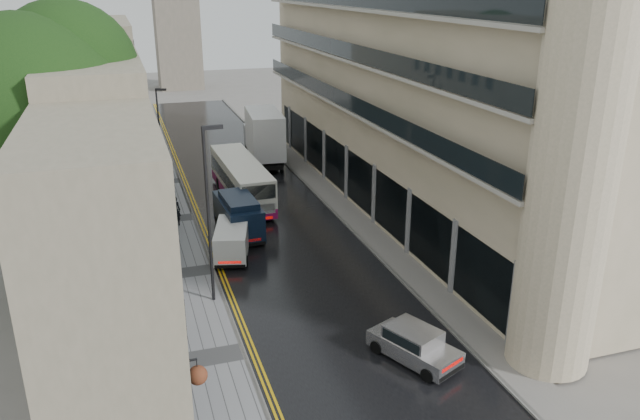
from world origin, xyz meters
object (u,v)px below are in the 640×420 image
tree_far (60,115)px  pedestrian (175,211)px  tree_near (33,153)px  silver_hatchback (428,365)px  white_van (215,251)px  lamp_post_near (209,218)px  cream_bus (235,195)px  lamp_post_far (160,138)px  navy_van (230,226)px  white_lorry (252,143)px

tree_far → pedestrian: bearing=-46.2°
tree_near → silver_hatchback: bearing=-42.6°
pedestrian → white_van: bearing=102.4°
white_van → lamp_post_near: bearing=-86.1°
silver_hatchback → pedestrian: size_ratio=1.96×
tree_near → cream_bus: size_ratio=1.34×
tree_far → lamp_post_near: (7.18, -17.25, -1.87)m
lamp_post_far → lamp_post_near: bearing=-63.6°
white_van → silver_hatchback: bearing=-49.9°
tree_far → white_van: size_ratio=3.08×
navy_van → lamp_post_near: (-1.95, -6.29, 3.04)m
navy_van → lamp_post_near: lamp_post_near is taller
tree_far → white_van: bearing=-59.4°
silver_hatchback → tree_near: bearing=113.0°
white_van → navy_van: (1.23, 2.43, 0.38)m
tree_near → silver_hatchback: 20.47m
lamp_post_near → lamp_post_far: size_ratio=1.17×
navy_van → silver_hatchback: bearing=-75.0°
tree_far → silver_hatchback: (14.05, -26.21, -5.50)m
tree_near → pedestrian: size_ratio=7.15×
navy_van → lamp_post_near: bearing=-110.1°
lamp_post_near → white_lorry: bearing=68.9°
white_van → lamp_post_far: size_ratio=0.56×
pedestrian → lamp_post_far: 9.09m
navy_van → lamp_post_near: size_ratio=0.60×
silver_hatchback → pedestrian: bearing=87.0°
silver_hatchback → white_van: 14.22m
cream_bus → silver_hatchback: cream_bus is taller
silver_hatchback → lamp_post_near: 11.86m
tree_far → white_lorry: bearing=17.5°
tree_near → white_van: 10.17m
tree_far → lamp_post_far: 7.17m
white_lorry → white_van: 18.71m
pedestrian → lamp_post_far: lamp_post_far is taller
tree_far → pedestrian: tree_far is taller
white_lorry → tree_near: bearing=-123.6°
lamp_post_far → white_van: bearing=-60.4°
navy_van → lamp_post_near: 7.26m
tree_near → tree_far: bearing=88.7°
cream_bus → lamp_post_near: bearing=-107.3°
white_lorry → lamp_post_near: bearing=-101.6°
silver_hatchback → white_lorry: bearing=66.2°
pedestrian → lamp_post_near: lamp_post_near is taller
white_lorry → pedestrian: bearing=-118.2°
cream_bus → white_lorry: 10.69m
tree_near → navy_van: 11.17m
navy_van → pedestrian: size_ratio=2.62×
cream_bus → navy_van: bearing=-105.4°
tree_near → white_van: tree_near is taller
white_lorry → navy_van: size_ratio=1.70×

